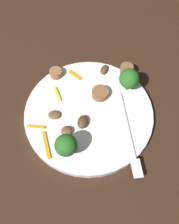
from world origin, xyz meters
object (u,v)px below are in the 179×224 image
Objects in this scene: broccoli_floret_1 at (130,79)px; pepper_strip_2 at (47,145)px; plate at (90,114)px; mushroom_3 at (84,122)px; sausage_slice_1 at (127,69)px; pepper_strip_0 at (37,127)px; pepper_strip_3 at (58,94)px; pepper_strip_1 at (76,75)px; mushroom_1 at (68,131)px; broccoli_floret_0 at (67,145)px; sausage_slice_2 at (57,73)px; mushroom_0 at (55,115)px; fork at (131,139)px; mushroom_2 at (105,70)px; sausage_slice_0 at (101,93)px.

broccoli_floret_1 is 0.21m from pepper_strip_2.
plate is 0.03m from mushroom_3.
pepper_strip_0 is (0.14, -0.19, -0.01)m from sausage_slice_1.
pepper_strip_3 reaches higher than plate.
pepper_strip_2 is (0.16, -0.05, -0.00)m from pepper_strip_1.
broccoli_floret_1 is (-0.06, 0.08, 0.04)m from plate.
mushroom_1 is 0.38× the size of pepper_strip_2.
pepper_strip_1 is (-0.09, -0.03, 0.01)m from plate.
sausage_slice_2 is at bearing -170.26° from broccoli_floret_0.
mushroom_0 is 0.11m from pepper_strip_1.
sausage_slice_1 is (-0.05, 0.00, -0.03)m from broccoli_floret_1.
pepper_strip_0 is at bearing -105.75° from fork.
fork is 0.18m from pepper_strip_0.
sausage_slice_2 is at bearing -142.76° from plate.
sausage_slice_2 reaches higher than mushroom_2.
sausage_slice_2 reaches higher than pepper_strip_3.
mushroom_0 is 0.05m from mushroom_1.
sausage_slice_0 reaches higher than fork.
mushroom_2 is at bearing 158.73° from broccoli_floret_0.
mushroom_2 reaches higher than pepper_strip_3.
broccoli_floret_0 is 0.99× the size of pepper_strip_2.
pepper_strip_0 is at bearing -130.06° from broccoli_floret_0.
broccoli_floret_0 is 1.96× the size of sausage_slice_1.
broccoli_floret_1 is 0.07m from sausage_slice_0.
broccoli_floret_0 reaches higher than mushroom_2.
sausage_slice_0 is 0.11m from mushroom_1.
sausage_slice_0 is at bearing 117.77° from mushroom_0.
fork is at bearing 44.19° from sausage_slice_2.
broccoli_floret_0 reaches higher than fork.
mushroom_2 reaches higher than pepper_strip_1.
sausage_slice_2 is 0.05m from pepper_strip_3.
sausage_slice_2 is 0.04m from pepper_strip_1.
sausage_slice_0 is 1.28× the size of mushroom_2.
plate is at bearing -18.27° from mushroom_2.
mushroom_2 is (-0.05, -0.05, -0.03)m from broccoli_floret_1.
mushroom_0 is at bearing 125.82° from pepper_strip_0.
broccoli_floret_1 is 1.57× the size of pepper_strip_3.
pepper_strip_3 is at bearing -67.86° from sausage_slice_1.
mushroom_1 is at bearing -57.40° from mushroom_3.
pepper_strip_3 is (0.05, -0.04, 0.00)m from pepper_strip_1.
plate is 12.04× the size of mushroom_1.
sausage_slice_0 and sausage_slice_2 have the same top height.
mushroom_1 is at bearing -40.27° from sausage_slice_1.
fork is 5.18× the size of sausage_slice_0.
broccoli_floret_1 reaches higher than mushroom_0.
pepper_strip_0 and pepper_strip_1 have the same top height.
pepper_strip_3 is (0.01, -0.15, -0.03)m from broccoli_floret_1.
pepper_strip_2 is (-0.02, -0.04, -0.03)m from broccoli_floret_0.
pepper_strip_2 is (0.06, -0.01, -0.00)m from mushroom_0.
fork and pepper_strip_3 have the same top height.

